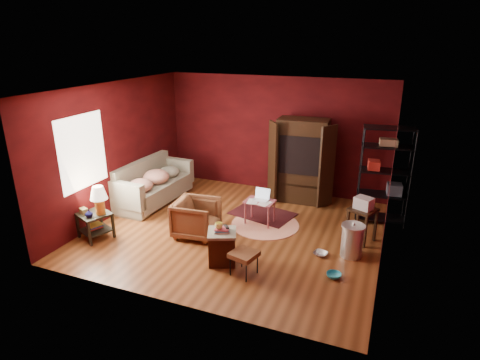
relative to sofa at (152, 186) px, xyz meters
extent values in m
cube|color=brown|center=(2.37, -0.64, -0.41)|extent=(5.50, 5.00, 0.02)
cube|color=white|center=(2.37, -0.64, 2.41)|extent=(5.50, 5.00, 0.02)
cube|color=#470A0C|center=(2.37, 1.87, 1.00)|extent=(5.50, 0.02, 2.80)
cube|color=#470A0C|center=(2.37, -3.15, 1.00)|extent=(5.50, 0.02, 2.80)
cube|color=#470A0C|center=(-0.39, -0.64, 1.00)|extent=(0.02, 5.00, 2.80)
cube|color=#470A0C|center=(5.13, -0.64, 1.00)|extent=(0.02, 5.00, 2.80)
cube|color=white|center=(-0.36, -1.64, 1.20)|extent=(0.02, 1.20, 1.40)
imported|color=gray|center=(0.00, 0.00, 0.00)|extent=(0.61, 2.06, 0.80)
imported|color=black|center=(1.74, -1.11, 0.00)|extent=(0.80, 0.84, 0.80)
imported|color=silver|center=(4.13, -0.99, -0.28)|extent=(0.25, 0.12, 0.24)
imported|color=#2AADC7|center=(4.46, -1.61, -0.28)|extent=(0.25, 0.12, 0.24)
imported|color=#0C0D3E|center=(0.02, -2.08, 0.17)|extent=(0.18, 0.19, 0.14)
imported|color=#FFF67C|center=(2.56, -1.87, 0.31)|extent=(0.15, 0.13, 0.13)
cube|color=black|center=(-0.02, -1.92, 0.08)|extent=(0.70, 0.70, 0.04)
cube|color=black|center=(-0.02, -1.92, -0.24)|extent=(0.65, 0.65, 0.03)
cube|color=black|center=(-0.33, -2.04, -0.15)|extent=(0.06, 0.06, 0.50)
cube|color=black|center=(0.11, -2.23, -0.15)|extent=(0.06, 0.06, 0.50)
cube|color=black|center=(-0.14, -1.60, -0.15)|extent=(0.06, 0.06, 0.50)
cube|color=black|center=(0.30, -1.79, -0.15)|extent=(0.06, 0.06, 0.50)
cylinder|color=orange|center=(0.12, -1.88, 0.25)|extent=(0.23, 0.23, 0.30)
cone|color=#F2E5C6|center=(0.12, -1.88, 0.53)|extent=(0.42, 0.42, 0.25)
cube|color=#979452|center=(-0.19, -1.99, 0.16)|extent=(0.19, 0.16, 0.11)
cube|color=#DC4F37|center=(-0.06, -1.90, -0.20)|extent=(0.28, 0.30, 0.03)
cube|color=blue|center=(-0.05, -1.90, -0.17)|extent=(0.28, 0.30, 0.03)
cube|color=#F8F552|center=(-0.04, -1.91, -0.14)|extent=(0.28, 0.30, 0.03)
cube|color=gray|center=(0.07, 0.02, -0.12)|extent=(0.92, 1.98, 0.41)
cube|color=gray|center=(-0.28, 0.03, 0.16)|extent=(0.28, 1.95, 0.82)
cube|color=gray|center=(0.02, -0.95, 0.11)|extent=(0.83, 0.23, 0.56)
cube|color=gray|center=(0.12, 0.98, 0.11)|extent=(0.83, 0.23, 0.56)
ellipsoid|color=#B03218|center=(0.10, -0.55, 0.21)|extent=(0.56, 0.56, 0.29)
ellipsoid|color=#B03218|center=(0.13, 0.01, 0.23)|extent=(0.62, 0.62, 0.33)
ellipsoid|color=gray|center=(0.15, 0.52, 0.19)|extent=(0.51, 0.51, 0.27)
cube|color=#3B190D|center=(2.60, -1.83, -0.14)|extent=(0.58, 0.58, 0.53)
cube|color=gray|center=(2.60, -1.83, 0.15)|extent=(0.62, 0.62, 0.05)
cube|color=beige|center=(2.60, -1.83, 0.19)|extent=(0.31, 0.28, 0.02)
cube|color=teal|center=(2.60, -1.83, 0.21)|extent=(0.31, 0.28, 0.02)
cube|color=#B84550|center=(2.60, -1.83, 0.23)|extent=(0.28, 0.24, 0.02)
cube|color=black|center=(2.66, -1.78, 0.25)|extent=(0.14, 0.15, 0.02)
cube|color=black|center=(3.08, -2.05, -0.04)|extent=(0.48, 0.48, 0.08)
cube|color=black|center=(3.08, -2.05, -0.09)|extent=(0.43, 0.43, 0.02)
cylinder|color=black|center=(2.89, -2.17, -0.24)|extent=(0.02, 0.02, 0.33)
cylinder|color=black|center=(3.20, -2.25, -0.24)|extent=(0.02, 0.02, 0.33)
cylinder|color=black|center=(2.97, -1.86, -0.24)|extent=(0.02, 0.02, 0.33)
cylinder|color=black|center=(3.28, -1.94, -0.24)|extent=(0.02, 0.02, 0.33)
cylinder|color=white|center=(2.83, -0.19, -0.40)|extent=(1.57, 1.57, 0.01)
cube|color=#4A1319|center=(2.62, 0.28, -0.38)|extent=(1.47, 1.14, 0.01)
cube|color=#A44B56|center=(2.70, -0.17, 0.09)|extent=(0.61, 0.45, 0.03)
cylinder|color=#A44B56|center=(2.43, -0.32, -0.16)|extent=(0.04, 0.04, 0.49)
cylinder|color=#A44B56|center=(2.94, -0.35, -0.16)|extent=(0.04, 0.04, 0.49)
cylinder|color=#A44B56|center=(2.46, 0.02, -0.16)|extent=(0.04, 0.04, 0.49)
cylinder|color=#A44B56|center=(2.97, -0.02, -0.16)|extent=(0.04, 0.04, 0.49)
cube|color=silver|center=(2.70, -0.14, 0.11)|extent=(0.33, 0.24, 0.02)
cube|color=silver|center=(2.71, -0.03, 0.22)|extent=(0.32, 0.09, 0.21)
cube|color=silver|center=(2.58, -0.26, 0.11)|extent=(0.25, 0.32, 0.00)
cube|color=silver|center=(2.83, -0.26, 0.11)|extent=(0.27, 0.33, 0.00)
cube|color=black|center=(3.17, 1.39, 0.57)|extent=(1.15, 0.66, 1.94)
cube|color=black|center=(3.17, 1.29, 0.77)|extent=(0.94, 0.50, 0.87)
cube|color=black|center=(2.57, 1.07, 0.57)|extent=(0.32, 0.39, 1.83)
cube|color=black|center=(3.79, 1.13, 0.57)|extent=(0.29, 0.42, 1.83)
cube|color=#2F3234|center=(3.17, 1.34, 0.67)|extent=(0.66, 0.54, 0.53)
cube|color=black|center=(3.18, 1.08, 0.67)|extent=(0.51, 0.03, 0.41)
cube|color=black|center=(3.17, 1.34, 0.06)|extent=(0.94, 0.55, 0.05)
cylinder|color=black|center=(4.55, 0.57, 0.61)|extent=(0.03, 0.03, 2.02)
cylinder|color=black|center=(5.48, 0.69, 0.61)|extent=(0.03, 0.03, 2.02)
cylinder|color=black|center=(4.50, 0.97, 0.61)|extent=(0.03, 0.03, 2.02)
cylinder|color=black|center=(5.43, 1.09, 0.61)|extent=(0.03, 0.03, 2.02)
cube|color=black|center=(4.99, 0.83, -0.29)|extent=(1.03, 0.55, 0.03)
cube|color=black|center=(4.99, 0.83, 0.21)|extent=(1.03, 0.55, 0.03)
cube|color=black|center=(4.99, 0.83, 0.72)|extent=(1.03, 0.55, 0.03)
cube|color=black|center=(4.99, 0.83, 1.22)|extent=(1.03, 0.55, 0.03)
cube|color=black|center=(4.99, 0.83, 1.59)|extent=(1.03, 0.55, 0.03)
cube|color=maroon|center=(4.77, 0.80, 0.83)|extent=(0.26, 0.31, 0.18)
cube|color=#343441|center=(5.21, 0.85, 0.35)|extent=(0.31, 0.31, 0.22)
cube|color=#826B4E|center=(4.99, 0.83, 1.31)|extent=(0.36, 0.26, 0.13)
cube|color=black|center=(4.72, -0.17, 0.24)|extent=(0.58, 0.58, 0.04)
cube|color=black|center=(4.47, -0.26, -0.08)|extent=(0.06, 0.06, 0.64)
cube|color=black|center=(4.81, -0.41, -0.08)|extent=(0.06, 0.06, 0.64)
cube|color=black|center=(4.62, 0.08, -0.08)|extent=(0.06, 0.06, 0.64)
cube|color=black|center=(4.96, -0.07, -0.08)|extent=(0.06, 0.06, 0.64)
cube|color=silver|center=(4.72, -0.17, 0.37)|extent=(0.38, 0.35, 0.22)
cylinder|color=silver|center=(4.63, -0.80, -0.12)|extent=(0.41, 0.41, 0.56)
cylinder|color=silver|center=(4.63, -0.80, 0.18)|extent=(0.46, 0.46, 0.04)
sphere|color=silver|center=(4.63, -0.80, 0.21)|extent=(0.06, 0.06, 0.06)
camera|label=1|loc=(5.11, -7.31, 3.25)|focal=30.00mm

